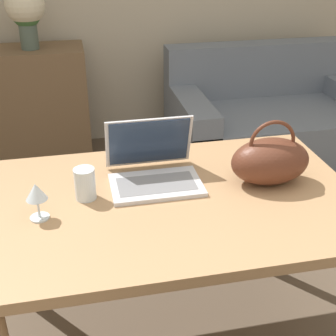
{
  "coord_description": "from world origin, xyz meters",
  "views": [
    {
      "loc": [
        -0.28,
        -0.78,
        1.63
      ],
      "look_at": [
        0.02,
        0.63,
        0.88
      ],
      "focal_mm": 50.0,
      "sensor_mm": 36.0,
      "label": 1
    }
  ],
  "objects_px": {
    "couch": "(269,123)",
    "wine_glass": "(36,194)",
    "laptop": "(153,164)",
    "drinking_glass": "(85,184)",
    "handbag": "(270,160)",
    "flower_vase": "(25,10)"
  },
  "relations": [
    {
      "from": "couch",
      "to": "wine_glass",
      "type": "relative_size",
      "value": 11.11
    },
    {
      "from": "laptop",
      "to": "drinking_glass",
      "type": "relative_size",
      "value": 2.89
    },
    {
      "from": "couch",
      "to": "drinking_glass",
      "type": "relative_size",
      "value": 12.52
    },
    {
      "from": "drinking_glass",
      "to": "handbag",
      "type": "xyz_separation_m",
      "value": [
        0.68,
        -0.02,
        0.03
      ]
    },
    {
      "from": "laptop",
      "to": "handbag",
      "type": "bearing_deg",
      "value": -15.52
    },
    {
      "from": "wine_glass",
      "to": "flower_vase",
      "type": "height_order",
      "value": "flower_vase"
    },
    {
      "from": "laptop",
      "to": "couch",
      "type": "bearing_deg",
      "value": 52.38
    },
    {
      "from": "couch",
      "to": "flower_vase",
      "type": "relative_size",
      "value": 3.45
    },
    {
      "from": "handbag",
      "to": "couch",
      "type": "bearing_deg",
      "value": 65.59
    },
    {
      "from": "couch",
      "to": "handbag",
      "type": "bearing_deg",
      "value": -114.41
    },
    {
      "from": "wine_glass",
      "to": "flower_vase",
      "type": "xyz_separation_m",
      "value": [
        -0.11,
        2.0,
        0.27
      ]
    },
    {
      "from": "drinking_glass",
      "to": "wine_glass",
      "type": "relative_size",
      "value": 0.89
    },
    {
      "from": "drinking_glass",
      "to": "wine_glass",
      "type": "bearing_deg",
      "value": -148.28
    },
    {
      "from": "wine_glass",
      "to": "handbag",
      "type": "bearing_deg",
      "value": 5.03
    },
    {
      "from": "wine_glass",
      "to": "flower_vase",
      "type": "bearing_deg",
      "value": 93.11
    },
    {
      "from": "couch",
      "to": "wine_glass",
      "type": "height_order",
      "value": "wine_glass"
    },
    {
      "from": "drinking_glass",
      "to": "wine_glass",
      "type": "xyz_separation_m",
      "value": [
        -0.16,
        -0.1,
        0.04
      ]
    },
    {
      "from": "couch",
      "to": "drinking_glass",
      "type": "distance_m",
      "value": 2.21
    },
    {
      "from": "couch",
      "to": "laptop",
      "type": "xyz_separation_m",
      "value": [
        -1.16,
        -1.51,
        0.54
      ]
    },
    {
      "from": "couch",
      "to": "flower_vase",
      "type": "bearing_deg",
      "value": 169.77
    },
    {
      "from": "wine_glass",
      "to": "couch",
      "type": "bearing_deg",
      "value": 47.07
    },
    {
      "from": "handbag",
      "to": "flower_vase",
      "type": "distance_m",
      "value": 2.17
    }
  ]
}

